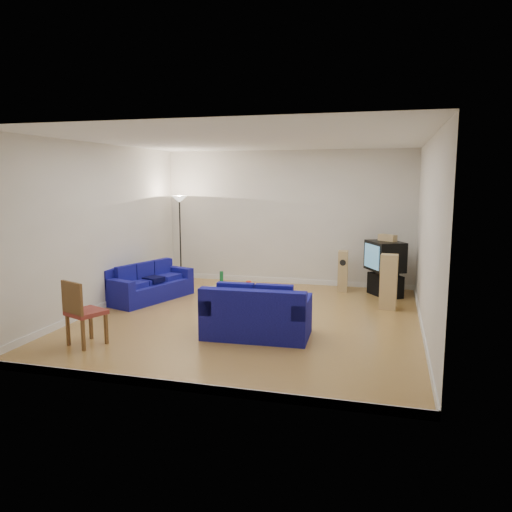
% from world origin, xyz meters
% --- Properties ---
extents(room, '(6.01, 6.51, 3.21)m').
position_xyz_m(room, '(0.00, 0.00, 1.54)').
color(room, brown).
rests_on(room, ground).
extents(sofa_three_seat, '(1.38, 2.06, 0.73)m').
position_xyz_m(sofa_three_seat, '(-2.50, 0.86, 0.27)').
color(sofa_three_seat, '#090953').
rests_on(sofa_three_seat, ground).
extents(sofa_loveseat, '(1.73, 1.02, 0.84)m').
position_xyz_m(sofa_loveseat, '(0.38, -1.00, 0.32)').
color(sofa_loveseat, '#090953').
rests_on(sofa_loveseat, ground).
extents(coffee_table, '(1.07, 0.76, 0.35)m').
position_xyz_m(coffee_table, '(-0.60, 0.89, 0.30)').
color(coffee_table, tan).
rests_on(coffee_table, ground).
extents(bottle, '(0.09, 0.09, 0.32)m').
position_xyz_m(bottle, '(-0.86, 0.90, 0.51)').
color(bottle, '#197233').
rests_on(bottle, coffee_table).
extents(tissue_box, '(0.24, 0.21, 0.09)m').
position_xyz_m(tissue_box, '(-0.54, 0.86, 0.40)').
color(tissue_box, green).
rests_on(tissue_box, coffee_table).
extents(red_canister, '(0.11, 0.11, 0.15)m').
position_xyz_m(red_canister, '(-0.29, 0.92, 0.43)').
color(red_canister, red).
rests_on(red_canister, coffee_table).
extents(remote, '(0.17, 0.06, 0.02)m').
position_xyz_m(remote, '(-0.21, 0.77, 0.36)').
color(remote, black).
rests_on(remote, coffee_table).
extents(tv_stand, '(0.80, 0.88, 0.47)m').
position_xyz_m(tv_stand, '(2.35, 2.51, 0.24)').
color(tv_stand, black).
rests_on(tv_stand, ground).
extents(av_receiver, '(0.51, 0.49, 0.09)m').
position_xyz_m(av_receiver, '(2.39, 2.45, 0.52)').
color(av_receiver, black).
rests_on(av_receiver, tv_stand).
extents(television, '(0.92, 1.01, 0.64)m').
position_xyz_m(television, '(2.32, 2.47, 0.88)').
color(television, black).
rests_on(television, av_receiver).
extents(centre_speaker, '(0.41, 0.36, 0.14)m').
position_xyz_m(centre_speaker, '(2.36, 2.54, 1.27)').
color(centre_speaker, tan).
rests_on(centre_speaker, television).
extents(speaker_left, '(0.23, 0.30, 0.93)m').
position_xyz_m(speaker_left, '(1.41, 2.70, 0.46)').
color(speaker_left, tan).
rests_on(speaker_left, ground).
extents(speaker_right, '(0.35, 0.28, 1.09)m').
position_xyz_m(speaker_right, '(2.42, 1.35, 0.54)').
color(speaker_right, tan).
rests_on(speaker_right, ground).
extents(floor_lamp, '(0.36, 0.36, 2.13)m').
position_xyz_m(floor_lamp, '(-2.45, 2.49, 1.76)').
color(floor_lamp, black).
rests_on(floor_lamp, ground).
extents(dining_chair, '(0.64, 0.64, 1.03)m').
position_xyz_m(dining_chair, '(-2.06, -2.12, 0.57)').
color(dining_chair, brown).
rests_on(dining_chair, ground).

